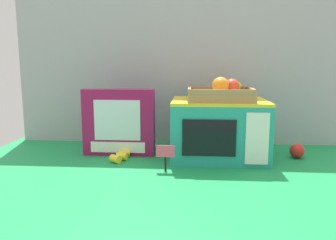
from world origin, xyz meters
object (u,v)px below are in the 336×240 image
Objects in this scene: price_sign at (165,154)px; loose_toy_apple at (297,151)px; toy_microwave at (219,129)px; loose_toy_banana at (121,156)px; cookie_set_box at (119,122)px; food_groups_crate at (222,93)px.

price_sign reaches higher than loose_toy_apple.
price_sign is at bearing -157.95° from loose_toy_apple.
toy_microwave is 3.07× the size of loose_toy_banana.
price_sign is 0.25m from loose_toy_banana.
loose_toy_apple is (0.55, 0.22, -0.04)m from price_sign.
loose_toy_banana is at bearing -74.02° from cookie_set_box.
cookie_set_box is (-0.44, 0.02, 0.02)m from toy_microwave.
toy_microwave is 0.44m from cookie_set_box.
loose_toy_banana is (-0.20, 0.13, -0.05)m from price_sign.
price_sign is at bearing -33.70° from loose_toy_banana.
loose_toy_banana is 0.76m from loose_toy_apple.
cookie_set_box reaches higher than toy_microwave.
cookie_set_box reaches higher than loose_toy_apple.
loose_toy_apple is at bearing 3.63° from toy_microwave.
toy_microwave reaches higher than price_sign.
toy_microwave is at bearing 121.47° from food_groups_crate.
toy_microwave is 0.43m from loose_toy_banana.
toy_microwave reaches higher than loose_toy_banana.
food_groups_crate is at bearing -173.85° from loose_toy_apple.
loose_toy_apple is at bearing 6.78° from loose_toy_banana.
cookie_set_box is 0.78m from loose_toy_apple.
toy_microwave is at bearing -176.37° from loose_toy_apple.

